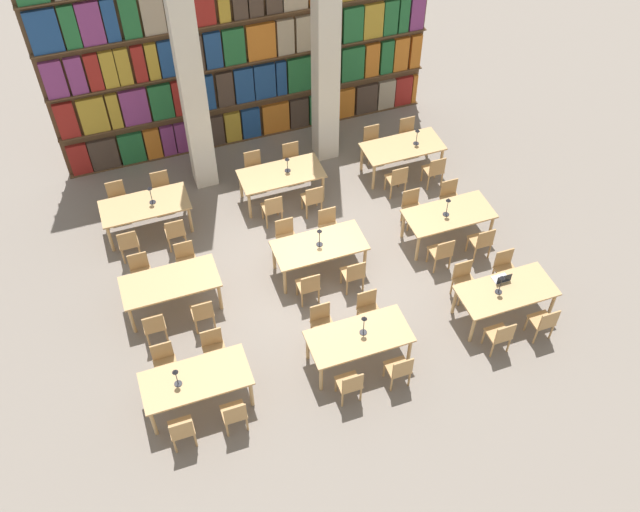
{
  "coord_description": "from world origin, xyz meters",
  "views": [
    {
      "loc": [
        -3.35,
        -9.63,
        11.43
      ],
      "look_at": [
        0.0,
        -0.24,
        0.7
      ],
      "focal_mm": 40.0,
      "sensor_mm": 36.0,
      "label": 1
    }
  ],
  "objects": [
    {
      "name": "chair_20",
      "position": [
        2.53,
        -0.8,
        0.48
      ],
      "size": [
        0.42,
        0.4,
        0.88
      ],
      "color": "tan",
      "rests_on": "ground_plane"
    },
    {
      "name": "chair_6",
      "position": [
        0.49,
        -3.19,
        0.48
      ],
      "size": [
        0.42,
        0.4,
        0.88
      ],
      "color": "tan",
      "rests_on": "ground_plane"
    },
    {
      "name": "chair_26",
      "position": [
        -2.65,
        1.7,
        0.48
      ],
      "size": [
        0.42,
        0.4,
        0.88
      ],
      "color": "tan",
      "rests_on": "ground_plane"
    },
    {
      "name": "chair_18",
      "position": [
        0.55,
        -0.74,
        0.48
      ],
      "size": [
        0.42,
        0.4,
        0.88
      ],
      "color": "tan",
      "rests_on": "ground_plane"
    },
    {
      "name": "chair_4",
      "position": [
        -0.48,
        -3.19,
        0.48
      ],
      "size": [
        0.42,
        0.4,
        0.88
      ],
      "color": "tan",
      "rests_on": "ground_plane"
    },
    {
      "name": "chair_34",
      "position": [
        3.56,
        1.67,
        0.48
      ],
      "size": [
        0.42,
        0.4,
        0.88
      ],
      "color": "tan",
      "rests_on": "ground_plane"
    },
    {
      "name": "chair_32",
      "position": [
        2.59,
        1.67,
        0.48
      ],
      "size": [
        0.42,
        0.4,
        0.88
      ],
      "color": "tan",
      "rests_on": "ground_plane"
    },
    {
      "name": "chair_3",
      "position": [
        -2.6,
        -1.6,
        0.48
      ],
      "size": [
        0.42,
        0.4,
        0.88
      ],
      "rotation": [
        0.0,
        0.0,
        3.14
      ],
      "color": "tan",
      "rests_on": "ground_plane"
    },
    {
      "name": "chair_33",
      "position": [
        2.59,
        3.15,
        0.48
      ],
      "size": [
        0.42,
        0.4,
        0.88
      ],
      "rotation": [
        0.0,
        0.0,
        3.14
      ],
      "color": "tan",
      "rests_on": "ground_plane"
    },
    {
      "name": "chair_10",
      "position": [
        3.56,
        -3.13,
        0.48
      ],
      "size": [
        0.42,
        0.4,
        0.88
      ],
      "color": "tan",
      "rests_on": "ground_plane"
    },
    {
      "name": "chair_19",
      "position": [
        0.55,
        0.74,
        0.48
      ],
      "size": [
        0.42,
        0.4,
        0.88
      ],
      "rotation": [
        0.0,
        0.0,
        3.14
      ],
      "color": "tan",
      "rests_on": "ground_plane"
    },
    {
      "name": "chair_27",
      "position": [
        -2.65,
        3.19,
        0.48
      ],
      "size": [
        0.42,
        0.4,
        0.88
      ],
      "rotation": [
        0.0,
        0.0,
        3.14
      ],
      "color": "tan",
      "rests_on": "ground_plane"
    },
    {
      "name": "reading_table_0",
      "position": [
        -3.08,
        -2.34,
        0.69
      ],
      "size": [
        1.93,
        0.92,
        0.78
      ],
      "color": "tan",
      "rests_on": "ground_plane"
    },
    {
      "name": "chair_13",
      "position": [
        -3.55,
        0.79,
        0.48
      ],
      "size": [
        0.42,
        0.4,
        0.88
      ],
      "rotation": [
        0.0,
        0.0,
        3.14
      ],
      "color": "tan",
      "rests_on": "ground_plane"
    },
    {
      "name": "desk_lamp_1",
      "position": [
        0.08,
        -2.41,
        1.1
      ],
      "size": [
        0.14,
        0.14,
        0.48
      ],
      "color": "#232328",
      "rests_on": "reading_table_1"
    },
    {
      "name": "chair_16",
      "position": [
        -0.42,
        -0.74,
        0.48
      ],
      "size": [
        0.42,
        0.4,
        0.88
      ],
      "color": "tan",
      "rests_on": "ground_plane"
    },
    {
      "name": "chair_9",
      "position": [
        2.61,
        -1.65,
        0.48
      ],
      "size": [
        0.42,
        0.4,
        0.88
      ],
      "rotation": [
        0.0,
        0.0,
        3.14
      ],
      "color": "tan",
      "rests_on": "ground_plane"
    },
    {
      "name": "chair_23",
      "position": [
        3.48,
        0.69,
        0.48
      ],
      "size": [
        0.42,
        0.4,
        0.88
      ],
      "rotation": [
        0.0,
        0.0,
        3.14
      ],
      "color": "tan",
      "rests_on": "ground_plane"
    },
    {
      "name": "chair_2",
      "position": [
        -2.6,
        -3.08,
        0.48
      ],
      "size": [
        0.42,
        0.4,
        0.88
      ],
      "color": "tan",
      "rests_on": "ground_plane"
    },
    {
      "name": "desk_lamp_4",
      "position": [
        2.95,
        -0.07,
        1.1
      ],
      "size": [
        0.14,
        0.14,
        0.48
      ],
      "color": "#232328",
      "rests_on": "reading_table_5"
    },
    {
      "name": "reading_table_6",
      "position": [
        -3.13,
        2.44,
        0.69
      ],
      "size": [
        1.93,
        0.92,
        0.78
      ],
      "color": "tan",
      "rests_on": "ground_plane"
    },
    {
      "name": "reading_table_5",
      "position": [
        3.04,
        -0.06,
        0.69
      ],
      "size": [
        1.93,
        0.92,
        0.78
      ],
      "color": "tan",
      "rests_on": "ground_plane"
    },
    {
      "name": "chair_14",
      "position": [
        -2.6,
        -0.69,
        0.48
      ],
      "size": [
        0.42,
        0.4,
        0.88
      ],
      "color": "tan",
      "rests_on": "ground_plane"
    },
    {
      "name": "chair_1",
      "position": [
        -3.53,
        -1.6,
        0.48
      ],
      "size": [
        0.42,
        0.4,
        0.88
      ],
      "rotation": [
        0.0,
        0.0,
        3.14
      ],
      "color": "tan",
      "rests_on": "ground_plane"
    },
    {
      "name": "bookshelf_bank",
      "position": [
        0.01,
        4.99,
        2.65
      ],
      "size": [
        9.3,
        0.35,
        5.5
      ],
      "color": "brown",
      "rests_on": "ground_plane"
    },
    {
      "name": "chair_21",
      "position": [
        2.53,
        0.69,
        0.48
      ],
      "size": [
        0.42,
        0.4,
        0.88
      ],
      "rotation": [
        0.0,
        0.0,
        3.14
      ],
      "color": "tan",
      "rests_on": "ground_plane"
    },
    {
      "name": "chair_5",
      "position": [
        -0.48,
        -1.71,
        0.48
      ],
      "size": [
        0.42,
        0.4,
        0.88
      ],
      "rotation": [
        0.0,
        0.0,
        3.14
      ],
      "color": "tan",
      "rests_on": "ground_plane"
    },
    {
      "name": "chair_28",
      "position": [
        -0.44,
        1.7,
        0.48
      ],
      "size": [
        0.42,
        0.4,
        0.88
      ],
      "color": "tan",
      "rests_on": "ground_plane"
    },
    {
      "name": "laptop",
      "position": [
        3.14,
        -2.13,
        0.82
      ],
      "size": [
        0.32,
        0.22,
        0.21
      ],
      "rotation": [
        0.0,
        0.0,
        3.14
      ],
      "color": "silver",
      "rests_on": "reading_table_2"
    },
    {
      "name": "chair_15",
      "position": [
        -2.6,
        0.79,
        0.48
      ],
      "size": [
        0.42,
        0.4,
        0.88
      ],
      "rotation": [
        0.0,
        0.0,
        3.14
      ],
      "color": "tan",
      "rests_on": "ground_plane"
    },
    {
      "name": "chair_12",
      "position": [
        -3.55,
        -0.69,
        0.48
      ],
      "size": [
        0.42,
        0.4,
        0.88
      ],
      "color": "tan",
      "rests_on": "ground_plane"
    },
    {
      "name": "chair_25",
      "position": [
        -3.66,
        3.19,
        0.48
      ],
      "size": [
        0.42,
        0.4,
        0.88
      ],
      "rotation": [
        0.0,
        0.0,
        3.14
      ],
      "color": "tan",
      "rests_on": "ground_plane"
    },
    {
      "name": "pillar_center",
      "position": [
        1.54,
        3.7,
        3.0
      ],
      "size": [
        0.53,
        0.53,
        6.0
      ],
      "color": "silver",
      "rests_on": "ground_plane"
    },
    {
      "name": "desk_lamp_3",
      "position": [
        0.07,
        0.0,
        1.08
      ],
      "size": [
        0.14,
        0.14,
        0.46
      ],
      "color": "#232328",
      "rests_on": "reading_table_4"
    },
    {
      "name": "desk_lamp_0",
      "position": [
        -3.39,
        -2.35,
        1.07
      ],
      "size": [
        0.14,
        0.14,
        0.43
      ],
      "color": "#232328",
      "rests_on": "reading_table_0"
    },
    {
      "name": "chair_35",
      "position": [
        3.56,
        3.15,
        0.48
      ],
      "size": [
        0.42,
        0.4,
        0.88
      ],
      "rotation": [
        0.0,
        0.0,
        3.14
      ],
      "color": "tan",
      "rests_on": "ground_plane"
    },
    {
      "name": "chair_7",
      "position": [
        0.49,
        -1.71,
        0.48
      ],
      "size": [
        0.42,
        0.4,
        0.88
      ],
      "rotation": [
        0.0,
        0.0,
        3.14
      ],
      "color": "tan",
      "rests_on": "ground_plane"
    },
    {
      "name": "chair_30",
      "position": [
        0.51,
        1.7,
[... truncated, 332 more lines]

